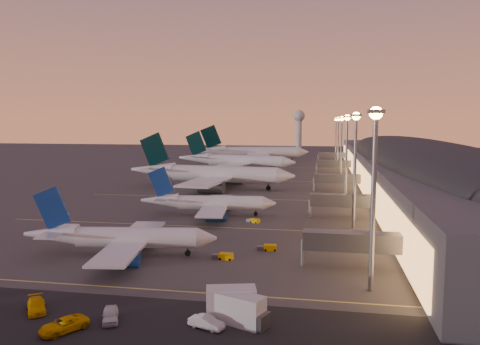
# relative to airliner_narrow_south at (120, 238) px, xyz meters

# --- Properties ---
(ground) EXTENTS (700.00, 700.00, 0.00)m
(ground) POSITION_rel_airliner_narrow_south_xyz_m (6.33, 29.65, -3.22)
(ground) COLOR #413F3C
(airliner_narrow_south) EXTENTS (34.86, 31.40, 12.45)m
(airliner_narrow_south) POSITION_rel_airliner_narrow_south_xyz_m (0.00, 0.00, 0.00)
(airliner_narrow_south) COLOR silver
(airliner_narrow_south) RESTS_ON ground
(airliner_narrow_north) EXTENTS (34.82, 31.30, 12.43)m
(airliner_narrow_north) POSITION_rel_airliner_narrow_south_xyz_m (6.80, 37.54, -0.01)
(airliner_narrow_north) COLOR silver
(airliner_narrow_north) RESTS_ON ground
(airliner_wide_near) EXTENTS (61.96, 56.69, 19.82)m
(airliner_wide_near) POSITION_rel_airliner_narrow_south_xyz_m (-4.55, 85.29, 1.88)
(airliner_wide_near) COLOR silver
(airliner_wide_near) RESTS_ON ground
(airliner_wide_mid) EXTENTS (59.55, 54.92, 19.10)m
(airliner_wide_mid) POSITION_rel_airliner_narrow_south_xyz_m (-6.32, 143.55, 1.70)
(airliner_wide_mid) COLOR silver
(airliner_wide_mid) RESTS_ON ground
(airliner_wide_far) EXTENTS (68.15, 62.87, 21.86)m
(airliner_wide_far) POSITION_rel_airliner_narrow_south_xyz_m (-6.63, 195.78, 2.41)
(airliner_wide_far) COLOR silver
(airliner_wide_far) RESTS_ON ground
(terminal_building) EXTENTS (56.35, 255.00, 17.46)m
(terminal_building) POSITION_rel_airliner_narrow_south_xyz_m (68.17, 102.12, 5.56)
(terminal_building) COLOR #48494D
(terminal_building) RESTS_ON ground
(light_masts) EXTENTS (2.20, 217.20, 25.90)m
(light_masts) POSITION_rel_airliner_narrow_south_xyz_m (42.33, 94.65, 14.34)
(light_masts) COLOR gray
(light_masts) RESTS_ON ground
(radar_tower) EXTENTS (9.00, 9.00, 32.50)m
(radar_tower) POSITION_rel_airliner_narrow_south_xyz_m (16.33, 289.65, 18.65)
(radar_tower) COLOR silver
(radar_tower) RESTS_ON ground
(service_lane) EXTENTS (260.00, 16.00, 0.01)m
(service_lane) POSITION_rel_airliner_narrow_south_xyz_m (6.33, -26.35, -3.21)
(service_lane) COLOR black
(service_lane) RESTS_ON ground
(lane_markings) EXTENTS (90.00, 180.36, 0.00)m
(lane_markings) POSITION_rel_airliner_narrow_south_xyz_m (6.33, 69.65, -3.21)
(lane_markings) COLOR #D8C659
(lane_markings) RESTS_ON ground
(baggage_tug_a) EXTENTS (3.74, 1.82, 1.08)m
(baggage_tug_a) POSITION_rel_airliner_narrow_south_xyz_m (18.61, 0.89, -2.72)
(baggage_tug_a) COLOR #EDAD00
(baggage_tug_a) RESTS_ON ground
(baggage_tug_b) EXTENTS (3.67, 1.80, 1.06)m
(baggage_tug_b) POSITION_rel_airliner_narrow_south_xyz_m (25.57, 7.86, -2.73)
(baggage_tug_b) COLOR #EDAD00
(baggage_tug_b) RESTS_ON ground
(baggage_tug_c) EXTENTS (3.46, 2.73, 0.97)m
(baggage_tug_c) POSITION_rel_airliner_narrow_south_xyz_m (19.40, 31.14, -2.77)
(baggage_tug_c) COLOR #EDAD00
(baggage_tug_c) RESTS_ON ground
(catering_truck_a) EXTENTS (7.07, 4.04, 3.74)m
(catering_truck_a) POSITION_rel_airliner_narrow_south_xyz_m (25.00, -22.50, -1.47)
(catering_truck_a) COLOR silver
(catering_truck_a) RESTS_ON ground
(catering_truck_b) EXTENTS (6.80, 4.65, 3.57)m
(catering_truck_b) POSITION_rel_airliner_narrow_south_xyz_m (26.43, -24.42, -1.55)
(catering_truck_b) COLOR silver
(catering_truck_b) RESTS_ON ground
(service_van_b) EXTENTS (4.73, 5.41, 1.50)m
(service_van_b) POSITION_rel_airliner_narrow_south_xyz_m (0.05, -25.18, -2.47)
(service_van_b) COLOR #EDAD00
(service_van_b) RESTS_ON ground
(service_van_c) EXTENTS (3.53, 4.94, 1.56)m
(service_van_c) POSITION_rel_airliner_narrow_south_xyz_m (10.58, -26.24, -2.44)
(service_van_c) COLOR silver
(service_van_c) RESTS_ON ground
(service_van_d) EXTENTS (5.13, 6.02, 1.53)m
(service_van_d) POSITION_rel_airliner_narrow_south_xyz_m (6.59, -29.86, -2.45)
(service_van_d) COLOR #EDAD00
(service_van_d) RESTS_ON ground
(service_van_e) EXTENTS (4.62, 2.86, 1.44)m
(service_van_e) POSITION_rel_airliner_narrow_south_xyz_m (22.43, -26.15, -2.50)
(service_van_e) COLOR silver
(service_van_e) RESTS_ON ground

